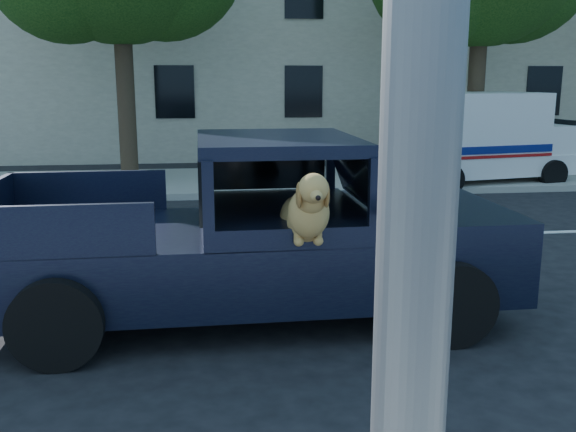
# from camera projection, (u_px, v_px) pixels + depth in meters

# --- Properties ---
(ground) EXTENTS (120.00, 120.00, 0.00)m
(ground) POSITION_uv_depth(u_px,v_px,m) (388.00, 312.00, 7.41)
(ground) COLOR black
(ground) RESTS_ON ground
(far_sidewalk) EXTENTS (60.00, 4.00, 0.15)m
(far_sidewalk) POSITION_uv_depth(u_px,v_px,m) (289.00, 180.00, 16.32)
(far_sidewalk) COLOR gray
(far_sidewalk) RESTS_ON ground
(lane_stripes) EXTENTS (21.60, 0.14, 0.01)m
(lane_stripes) POSITION_uv_depth(u_px,v_px,m) (447.00, 235.00, 10.95)
(lane_stripes) COLOR silver
(lane_stripes) RESTS_ON ground
(building_main) EXTENTS (26.00, 6.00, 9.00)m
(building_main) POSITION_uv_depth(u_px,v_px,m) (347.00, 24.00, 22.82)
(building_main) COLOR beige
(building_main) RESTS_ON ground
(pickup_truck) EXTENTS (5.70, 2.92, 2.03)m
(pickup_truck) POSITION_uv_depth(u_px,v_px,m) (245.00, 258.00, 7.15)
(pickup_truck) COLOR black
(pickup_truck) RESTS_ON ground
(mail_truck) EXTENTS (4.45, 2.77, 2.28)m
(mail_truck) POSITION_uv_depth(u_px,v_px,m) (479.00, 145.00, 15.85)
(mail_truck) COLOR silver
(mail_truck) RESTS_ON ground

